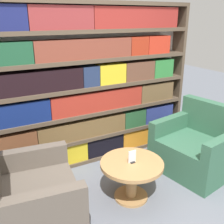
% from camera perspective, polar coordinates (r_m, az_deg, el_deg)
% --- Properties ---
extents(ground_plane, '(14.00, 14.00, 0.00)m').
position_cam_1_polar(ground_plane, '(2.95, 5.19, -21.54)').
color(ground_plane, slate).
extents(bookshelf, '(3.27, 0.30, 2.14)m').
position_cam_1_polar(bookshelf, '(3.52, -6.33, 4.98)').
color(bookshelf, silver).
rests_on(bookshelf, ground_plane).
extents(armchair_left, '(0.94, 1.02, 0.88)m').
position_cam_1_polar(armchair_left, '(2.75, -17.53, -17.93)').
color(armchair_left, brown).
rests_on(armchair_left, ground_plane).
extents(armchair_right, '(0.97, 1.04, 0.88)m').
position_cam_1_polar(armchair_right, '(3.69, 17.92, -7.52)').
color(armchair_right, '#336047').
rests_on(armchair_right, ground_plane).
extents(coffee_table, '(0.70, 0.70, 0.46)m').
position_cam_1_polar(coffee_table, '(2.98, 4.29, -13.01)').
color(coffee_table, '#AD7F4C').
rests_on(coffee_table, ground_plane).
extents(table_sign, '(0.09, 0.06, 0.14)m').
position_cam_1_polar(table_sign, '(2.89, 4.39, -9.85)').
color(table_sign, black).
rests_on(table_sign, coffee_table).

